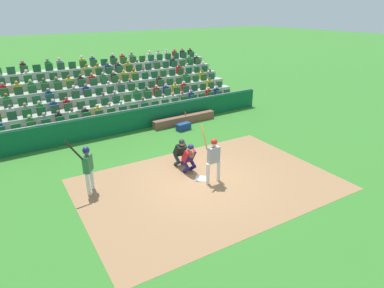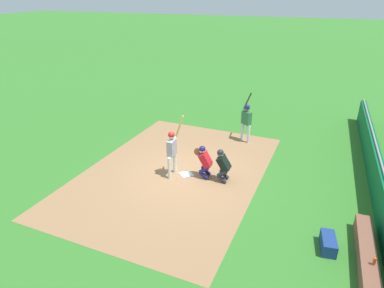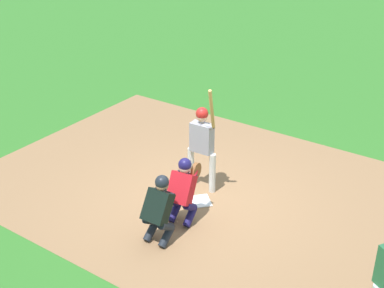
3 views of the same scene
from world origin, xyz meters
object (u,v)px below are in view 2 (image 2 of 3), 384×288
(dugout_bench, at_px, (368,268))
(water_bottle_on_bench, at_px, (374,261))
(catcher_crouching, at_px, (204,160))
(home_plate_umpire, at_px, (223,164))
(batter_at_plate, at_px, (172,148))
(equipment_duffel_bag, at_px, (328,243))
(on_deck_batter, at_px, (246,119))
(home_plate_marker, at_px, (186,174))

(dugout_bench, bearing_deg, water_bottle_on_bench, -145.21)
(catcher_crouching, relative_size, home_plate_umpire, 1.01)
(batter_at_plate, distance_m, equipment_duffel_bag, 5.98)
(batter_at_plate, xyz_separation_m, water_bottle_on_bench, (-2.91, -6.47, -0.56))
(on_deck_batter, bearing_deg, catcher_crouching, 169.33)
(on_deck_batter, bearing_deg, equipment_duffel_bag, -149.60)
(catcher_crouching, height_order, on_deck_batter, on_deck_batter)
(home_plate_umpire, xyz_separation_m, dugout_bench, (-3.07, -4.55, -0.46))
(batter_at_plate, bearing_deg, home_plate_marker, -65.25)
(home_plate_marker, bearing_deg, catcher_crouching, -82.65)
(home_plate_umpire, bearing_deg, home_plate_marker, 92.41)
(home_plate_umpire, xyz_separation_m, equipment_duffel_bag, (-2.44, -3.65, -0.50))
(catcher_crouching, height_order, water_bottle_on_bench, catcher_crouching)
(home_plate_umpire, height_order, on_deck_batter, on_deck_batter)
(home_plate_marker, height_order, on_deck_batter, on_deck_batter)
(equipment_duffel_bag, bearing_deg, catcher_crouching, 53.19)
(home_plate_umpire, height_order, water_bottle_on_bench, home_plate_umpire)
(home_plate_marker, distance_m, home_plate_umpire, 1.54)
(catcher_crouching, xyz_separation_m, on_deck_batter, (3.76, -0.71, 0.38))
(on_deck_batter, bearing_deg, dugout_bench, -146.41)
(water_bottle_on_bench, relative_size, on_deck_batter, 0.10)
(home_plate_marker, height_order, water_bottle_on_bench, water_bottle_on_bench)
(home_plate_marker, height_order, dugout_bench, dugout_bench)
(catcher_crouching, xyz_separation_m, dugout_bench, (-3.10, -5.27, -0.49))
(home_plate_marker, height_order, home_plate_umpire, home_plate_umpire)
(batter_at_plate, xyz_separation_m, on_deck_batter, (4.06, -1.84, -0.02))
(water_bottle_on_bench, bearing_deg, batter_at_plate, 65.80)
(batter_at_plate, distance_m, water_bottle_on_bench, 7.12)
(dugout_bench, bearing_deg, catcher_crouching, 59.49)
(dugout_bench, height_order, equipment_duffel_bag, dugout_bench)
(batter_at_plate, bearing_deg, on_deck_batter, -24.44)
(batter_at_plate, height_order, dugout_bench, batter_at_plate)
(catcher_crouching, bearing_deg, home_plate_marker, 97.35)
(home_plate_marker, bearing_deg, water_bottle_on_bench, -117.42)
(catcher_crouching, distance_m, on_deck_batter, 3.84)
(home_plate_marker, distance_m, catcher_crouching, 0.97)
(water_bottle_on_bench, bearing_deg, home_plate_umpire, 55.50)
(home_plate_marker, relative_size, dugout_bench, 0.11)
(home_plate_umpire, bearing_deg, water_bottle_on_bench, -124.50)
(catcher_crouching, bearing_deg, dugout_bench, -120.51)
(home_plate_marker, height_order, batter_at_plate, batter_at_plate)
(dugout_bench, relative_size, equipment_duffel_bag, 4.87)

